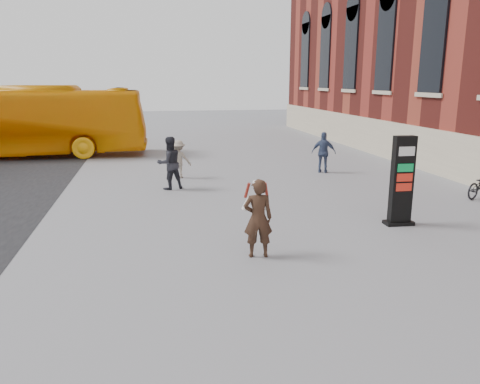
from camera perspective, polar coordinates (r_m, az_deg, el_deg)
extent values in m
plane|color=#9E9EA3|center=(10.78, 0.36, -6.85)|extent=(100.00, 100.00, 0.00)
cube|color=beige|center=(19.80, 24.49, 4.00)|extent=(0.18, 44.00, 1.80)
cube|color=black|center=(12.90, 19.13, 1.26)|extent=(0.58, 0.26, 2.36)
cube|color=black|center=(13.17, 18.75, -3.56)|extent=(0.77, 0.41, 0.09)
cube|color=white|center=(12.76, 19.40, 4.79)|extent=(0.43, 0.28, 0.24)
cube|color=#087E3B|center=(12.83, 19.25, 2.91)|extent=(0.43, 0.28, 0.21)
cube|color=#B12013|center=(12.88, 19.17, 1.80)|extent=(0.43, 0.28, 0.21)
cube|color=#B12013|center=(12.93, 19.08, 0.69)|extent=(0.43, 0.28, 0.21)
imported|color=black|center=(10.03, 2.21, -3.22)|extent=(0.67, 0.47, 1.73)
cylinder|color=white|center=(9.83, 2.25, 1.17)|extent=(0.24, 0.24, 0.06)
cone|color=white|center=(10.22, 3.19, -1.11)|extent=(0.25, 0.24, 0.42)
cylinder|color=maroon|center=(10.15, 3.21, 0.27)|extent=(0.14, 0.13, 0.36)
cone|color=white|center=(10.16, 0.88, -1.17)|extent=(0.25, 0.26, 0.42)
cylinder|color=maroon|center=(10.10, 0.88, 0.22)|extent=(0.13, 0.15, 0.36)
imported|color=#F49E09|center=(25.94, -25.58, 7.76)|extent=(12.66, 3.38, 3.50)
imported|color=#26262D|center=(16.53, -8.59, 3.50)|extent=(1.09, 0.97, 1.85)
imported|color=gray|center=(18.46, -7.47, 3.99)|extent=(1.07, 0.79, 1.48)
imported|color=#3B496B|center=(19.64, 10.17, 4.77)|extent=(1.07, 0.80, 1.68)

